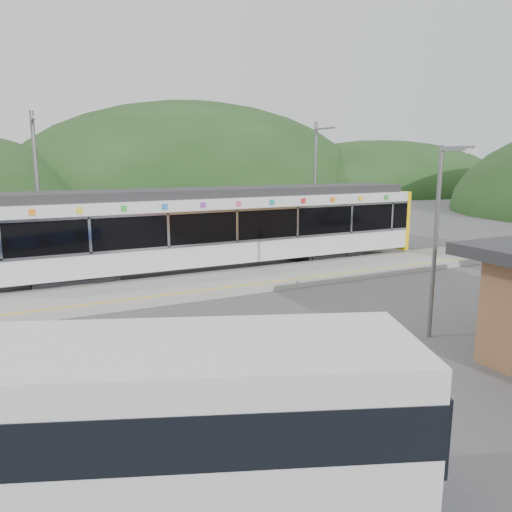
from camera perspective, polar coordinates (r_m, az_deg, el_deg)
name	(u,v)px	position (r m, az deg, el deg)	size (l,w,h in m)	color
ground	(279,305)	(17.53, 2.65, -5.62)	(120.00, 120.00, 0.00)	#4C4C4F
hills	(336,262)	(25.10, 9.13, -0.67)	(146.00, 149.00, 26.00)	#1E3D19
platform	(240,281)	(20.33, -1.88, -2.84)	(26.00, 3.20, 0.30)	#9E9E99
yellow_line	(254,284)	(19.15, -0.26, -3.23)	(26.00, 0.10, 0.01)	yellow
train	(213,226)	(22.40, -4.89, 3.39)	(20.44, 3.01, 3.74)	black
catenary_mast_west	(38,192)	(23.29, -23.66, 6.73)	(0.18, 1.80, 7.00)	slate
catenary_mast_east	(315,185)	(27.79, 6.78, 8.10)	(0.18, 1.80, 7.00)	slate
bus	(55,445)	(7.57, -22.00, -19.35)	(9.84, 5.66, 2.64)	#0C36B7
lamp_post	(440,226)	(14.53, 20.26, 3.28)	(0.40, 1.01, 5.38)	slate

